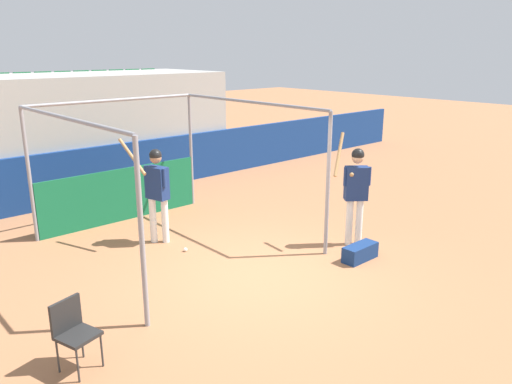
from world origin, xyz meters
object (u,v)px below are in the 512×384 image
at_px(equipment_bag, 360,252).
at_px(baseball, 185,250).
at_px(player_batter, 156,187).
at_px(folding_chair, 72,327).
at_px(player_waiting, 356,187).

height_order(equipment_bag, baseball, equipment_bag).
xyz_separation_m(player_batter, folding_chair, (-2.81, -2.76, -0.59)).
distance_m(equipment_bag, baseball, 3.14).
height_order(player_waiting, baseball, player_waiting).
xyz_separation_m(player_waiting, equipment_bag, (-0.50, -0.54, -0.99)).
distance_m(player_batter, baseball, 1.30).
relative_size(player_waiting, folding_chair, 2.51).
xyz_separation_m(player_waiting, baseball, (-2.57, 1.83, -1.09)).
bearing_deg(equipment_bag, player_batter, 124.96).
distance_m(player_waiting, baseball, 3.33).
distance_m(folding_chair, baseball, 3.57).
bearing_deg(player_waiting, folding_chair, 40.87).
relative_size(player_waiting, equipment_bag, 3.02).
bearing_deg(folding_chair, equipment_bag, 159.91).
xyz_separation_m(equipment_bag, baseball, (-2.07, 2.36, -0.10)).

